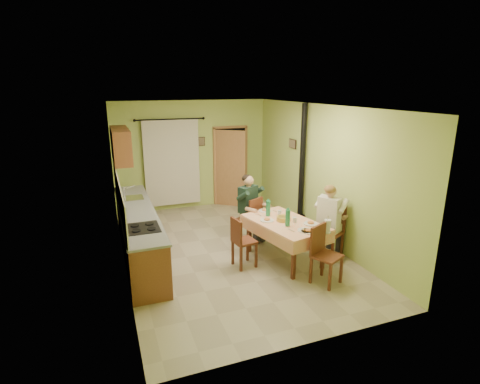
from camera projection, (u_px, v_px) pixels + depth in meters
name	position (u px, v px, depth m)	size (l,w,h in m)	color
floor	(230.00, 250.00, 7.45)	(4.00, 6.00, 0.01)	tan
room_shell	(229.00, 160.00, 6.95)	(4.04, 6.04, 2.82)	#B9D16B
kitchen_run	(138.00, 232.00, 7.10)	(0.64, 3.64, 1.56)	brown
upper_cabinets	(121.00, 145.00, 7.83)	(0.35, 1.40, 0.70)	brown
curtain	(172.00, 162.00, 9.53)	(1.70, 0.07, 2.22)	black
doorway	(230.00, 166.00, 10.06)	(0.96, 0.56, 2.15)	black
dining_table	(284.00, 241.00, 6.94)	(1.27, 1.75, 0.76)	#F0A87B
tableware	(290.00, 220.00, 6.74)	(0.91, 1.56, 0.33)	white
chair_far	(249.00, 228.00, 7.82)	(0.54, 0.54, 0.96)	#5C2B19
chair_near	(325.00, 266.00, 6.15)	(0.56, 0.56, 0.97)	#5C2B19
chair_right	(328.00, 241.00, 7.13)	(0.62, 0.62, 1.02)	#5C2B19
chair_left	(244.00, 251.00, 6.72)	(0.42, 0.42, 0.92)	#5C2B19
man_far	(249.00, 201.00, 7.67)	(0.65, 0.62, 1.39)	#192D23
man_right	(330.00, 212.00, 6.96)	(0.62, 0.65, 1.39)	silver
stove_flue	(301.00, 184.00, 8.35)	(0.24, 0.24, 2.80)	black
picture_back	(201.00, 141.00, 9.72)	(0.19, 0.03, 0.23)	black
picture_right	(293.00, 144.00, 8.69)	(0.03, 0.31, 0.21)	brown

